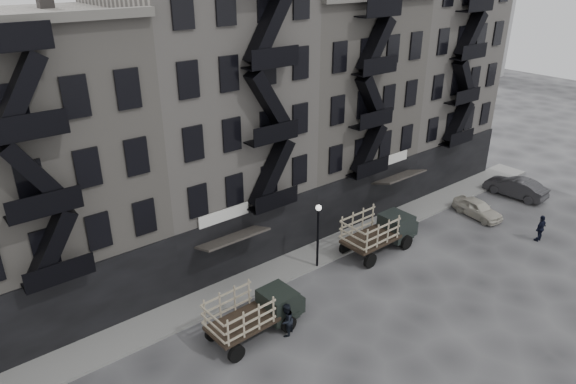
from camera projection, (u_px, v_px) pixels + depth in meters
ground at (307, 307)px, 27.88m from camera, size 140.00×140.00×0.00m
sidewalk at (266, 276)px, 30.52m from camera, size 55.00×2.50×0.15m
building_midwest at (35, 169)px, 26.07m from camera, size 10.00×11.35×16.20m
building_center at (205, 116)px, 31.34m from camera, size 10.00×11.35×18.20m
building_mideast at (325, 105)px, 37.45m from camera, size 10.00×11.35×16.20m
building_east at (415, 68)px, 42.51m from camera, size 10.00×11.35×19.20m
lamp_post at (318, 228)px, 30.28m from camera, size 0.36×0.36×4.28m
stake_truck_west at (254, 310)px, 25.28m from camera, size 5.26×2.33×2.60m
stake_truck_east at (380, 228)px, 32.69m from camera, size 5.62×2.41×2.80m
car_east at (478, 208)px, 37.46m from camera, size 1.99×3.96×1.29m
car_far at (516, 187)px, 40.60m from camera, size 2.01×4.83×1.55m
pedestrian_mid at (286, 320)px, 25.48m from camera, size 1.10×1.02×1.80m
policeman at (541, 228)px, 34.09m from camera, size 1.11×0.48×1.87m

